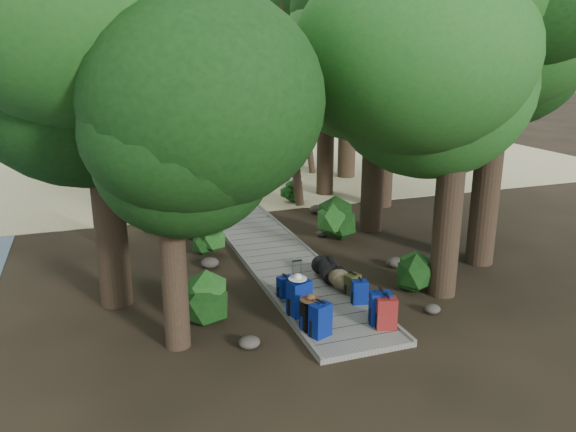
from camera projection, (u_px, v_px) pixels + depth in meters
name	position (u px, v px, depth m)	size (l,w,h in m)	color
ground	(283.00, 264.00, 14.95)	(120.00, 120.00, 0.00)	#2F2417
sand_beach	(184.00, 159.00, 29.43)	(40.00, 22.00, 0.02)	beige
boardwalk	(271.00, 250.00, 15.84)	(2.00, 12.00, 0.12)	slate
backpack_left_a	(320.00, 318.00, 10.84)	(0.39, 0.28, 0.74)	navy
backpack_left_b	(310.00, 314.00, 11.10)	(0.35, 0.25, 0.65)	black
backpack_left_c	(299.00, 296.00, 11.68)	(0.46, 0.33, 0.85)	navy
backpack_left_d	(285.00, 285.00, 12.64)	(0.34, 0.24, 0.51)	navy
backpack_right_a	(386.00, 311.00, 11.14)	(0.40, 0.29, 0.72)	maroon
backpack_right_b	(380.00, 306.00, 11.31)	(0.42, 0.30, 0.76)	navy
backpack_right_c	(360.00, 291.00, 12.27)	(0.34, 0.24, 0.58)	navy
backpack_right_d	(352.00, 283.00, 12.77)	(0.33, 0.24, 0.51)	#373718
duffel_right_khaki	(336.00, 276.00, 13.27)	(0.45, 0.68, 0.45)	brown
duffel_right_black	(329.00, 270.00, 13.57)	(0.49, 0.79, 0.49)	black
suitcase_on_boardwalk	(297.00, 292.00, 12.19)	(0.38, 0.21, 0.59)	black
lone_suitcase_on_sand	(228.00, 186.00, 22.26)	(0.39, 0.22, 0.61)	black
hat_brown	(310.00, 297.00, 10.96)	(0.41, 0.41, 0.12)	#51351E
hat_white	(298.00, 276.00, 11.47)	(0.38, 0.38, 0.13)	silver
kayak	(112.00, 184.00, 23.18)	(0.67, 3.07, 0.31)	#AE0E1A
sun_lounger	(295.00, 175.00, 24.25)	(0.56, 1.75, 0.56)	silver
tree_right_a	(457.00, 100.00, 11.87)	(5.36, 5.36, 8.93)	black
tree_right_b	(498.00, 66.00, 13.65)	(5.72, 5.72, 10.22)	black
tree_right_c	(377.00, 69.00, 16.44)	(5.72, 5.72, 9.90)	black
tree_right_d	(388.00, 59.00, 19.15)	(5.68, 5.68, 10.42)	black
tree_right_e	(327.00, 70.00, 20.99)	(5.31, 5.31, 9.56)	black
tree_right_f	(350.00, 47.00, 23.79)	(6.32, 6.32, 11.28)	black
tree_left_a	(168.00, 170.00, 9.84)	(4.12, 4.12, 6.87)	black
tree_left_b	(97.00, 78.00, 11.24)	(5.47, 5.47, 9.85)	black
tree_left_c	(96.00, 99.00, 15.40)	(4.83, 4.83, 8.40)	black
tree_back_a	(159.00, 78.00, 26.37)	(4.90, 4.90, 8.48)	black
tree_back_b	(216.00, 58.00, 29.11)	(5.76, 5.76, 10.28)	black
tree_back_c	(275.00, 63.00, 28.90)	(5.41, 5.41, 9.73)	black
tree_back_d	(75.00, 96.00, 24.93)	(4.27, 4.27, 7.11)	black
palm_right_a	(301.00, 99.00, 19.88)	(4.49, 4.49, 7.66)	#134312
palm_right_b	(311.00, 90.00, 25.27)	(3.93, 3.93, 7.60)	#134312
palm_right_c	(247.00, 92.00, 26.32)	(4.56, 4.56, 7.25)	#134312
palm_left_a	(85.00, 105.00, 18.87)	(4.68, 4.68, 7.45)	#134312
rock_left_a	(250.00, 342.00, 10.69)	(0.42, 0.37, 0.23)	#4C473F
rock_left_b	(185.00, 302.00, 12.42)	(0.39, 0.35, 0.21)	#4C473F
rock_left_c	(210.00, 263.00, 14.68)	(0.47, 0.43, 0.26)	#4C473F
rock_left_d	(194.00, 236.00, 16.96)	(0.34, 0.30, 0.19)	#4C473F
rock_right_a	(432.00, 309.00, 12.11)	(0.36, 0.32, 0.20)	#4C473F
rock_right_b	(395.00, 262.00, 14.71)	(0.48, 0.43, 0.26)	#4C473F
rock_right_c	(322.00, 233.00, 17.18)	(0.34, 0.30, 0.19)	#4C473F
rock_right_d	(317.00, 209.00, 19.62)	(0.54, 0.48, 0.30)	#4C473F
shrub_left_a	(212.00, 298.00, 11.70)	(1.10, 1.10, 0.99)	#18521C
shrub_left_b	(206.00, 240.00, 15.61)	(0.88, 0.88, 0.79)	#18521C
shrub_left_c	(162.00, 215.00, 17.59)	(1.18, 1.18, 1.06)	#18521C
shrub_right_a	(417.00, 274.00, 13.17)	(0.93, 0.93, 0.84)	#18521C
shrub_right_b	(336.00, 218.00, 16.87)	(1.44, 1.44, 1.29)	#18521C
shrub_right_c	(291.00, 193.00, 21.04)	(0.75, 0.75, 0.67)	#18521C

